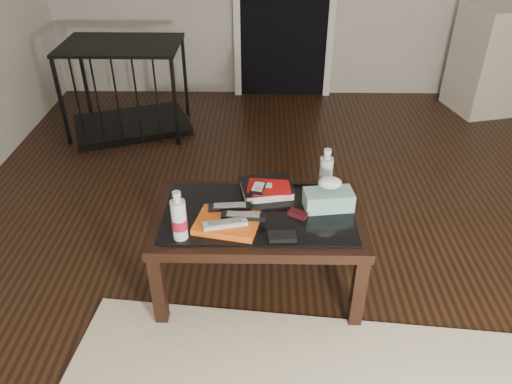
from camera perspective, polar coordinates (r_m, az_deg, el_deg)
ground at (r=2.84m, az=12.49°, el=-8.15°), size 5.00×5.00×0.00m
coffee_table at (r=2.41m, az=0.34°, el=-3.53°), size 1.00×0.60×0.46m
pet_crate at (r=4.24m, az=-14.34°, el=9.89°), size 1.06×0.88×0.71m
magazines at (r=2.28m, az=-3.32°, el=-3.55°), size 0.32×0.26×0.03m
remote_silver at (r=2.23m, az=-3.55°, el=-3.61°), size 0.21×0.10×0.02m
remote_black_front at (r=2.28m, az=-1.46°, el=-2.73°), size 0.20×0.06×0.02m
remote_black_back at (r=2.34m, az=-3.01°, el=-1.67°), size 0.20×0.07×0.02m
textbook at (r=2.50m, az=1.22°, el=0.44°), size 0.28×0.24×0.05m
dvd_mailers at (r=2.47m, az=1.26°, el=0.70°), size 0.20×0.15×0.01m
ipod at (r=2.44m, az=0.25°, el=0.51°), size 0.08×0.11×0.02m
flip_phone at (r=2.35m, az=4.81°, el=-2.50°), size 0.10×0.09×0.02m
wallet at (r=2.21m, az=3.05°, el=-5.10°), size 0.12×0.08×0.02m
water_bottle_left at (r=2.17m, az=-8.83°, el=-2.65°), size 0.08×0.08×0.24m
water_bottle_right at (r=2.48m, az=8.01°, el=2.41°), size 0.08×0.08×0.24m
tissue_box at (r=2.40m, az=8.27°, el=-0.87°), size 0.24×0.15×0.09m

